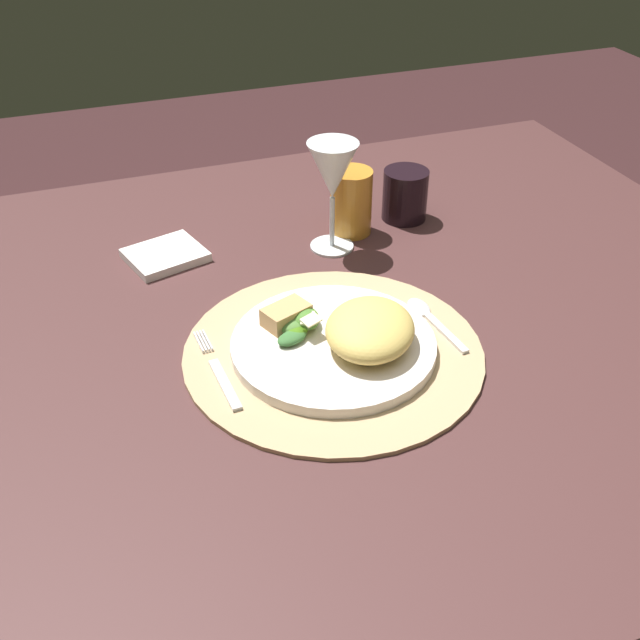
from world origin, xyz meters
The scene contains 13 objects.
ground_plane centered at (0.00, 0.00, 0.00)m, with size 6.00×6.00×0.00m, color #361C1E.
dining_table centered at (0.00, 0.00, 0.56)m, with size 1.46×1.09×0.70m.
placemat centered at (0.02, -0.08, 0.70)m, with size 0.39×0.39×0.01m, color tan.
dinner_plate centered at (0.02, -0.08, 0.71)m, with size 0.26×0.26×0.02m, color white.
pasta_serving centered at (0.06, -0.10, 0.75)m, with size 0.13×0.11×0.05m, color #DEBB5D.
salad_greens centered at (-0.01, -0.05, 0.73)m, with size 0.07×0.07×0.03m.
bread_piece centered at (-0.02, -0.03, 0.73)m, with size 0.06×0.04×0.03m, color tan.
fork centered at (-0.13, -0.08, 0.71)m, with size 0.02×0.17×0.00m.
spoon centered at (0.17, -0.06, 0.71)m, with size 0.03×0.14×0.01m.
napkin centered at (-0.13, 0.23, 0.71)m, with size 0.11×0.10×0.01m, color white.
wine_glass centered at (0.12, 0.18, 0.83)m, with size 0.08×0.08×0.17m.
amber_tumbler centered at (0.17, 0.21, 0.75)m, with size 0.07×0.07×0.11m, color orange.
dark_tumbler centered at (0.27, 0.23, 0.74)m, with size 0.07×0.07×0.08m, color black.
Camera 1 is at (-0.26, -0.81, 1.31)m, focal length 43.09 mm.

